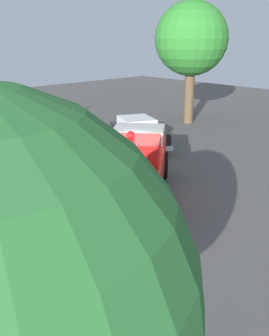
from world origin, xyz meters
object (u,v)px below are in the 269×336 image
Objects in this scene: spectator_seated at (87,151)px; classic_hot_rod at (139,133)px; oak_tree_distant at (191,39)px; vintage_fire_truck at (134,163)px; lawn_chair_by_car at (111,153)px; spectator_standing at (22,175)px; lawn_chair_near_truck at (86,154)px.

classic_hot_rod is at bearing -169.79° from spectator_seated.
vintage_fire_truck is at bearing 30.80° from oak_tree_distant.
vintage_fire_truck reaches higher than spectator_seated.
vintage_fire_truck is 3.61m from lawn_chair_by_car.
lawn_chair_by_car is at bearing -169.23° from spectator_standing.
classic_hot_rod is at bearing -169.21° from lawn_chair_near_truck.
lawn_chair_by_car is 4.91m from spectator_standing.
spectator_standing is at bearing 22.28° from spectator_seated.
vintage_fire_truck is at bearing 62.78° from lawn_chair_by_car.
lawn_chair_near_truck is 11.72m from oak_tree_distant.
lawn_chair_near_truck is (-0.73, -3.84, -0.61)m from vintage_fire_truck.
spectator_seated reaches higher than lawn_chair_by_car.
vintage_fire_truck is 13.57m from oak_tree_distant.
oak_tree_distant is (-10.41, -2.81, 4.60)m from lawn_chair_near_truck.
lawn_chair_by_car is 0.61× the size of spectator_standing.
spectator_seated is (-0.12, -0.06, 0.11)m from lawn_chair_near_truck.
spectator_seated is 11.56m from oak_tree_distant.
classic_hot_rod is 4.64× the size of lawn_chair_by_car.
spectator_standing is (3.18, -2.25, -0.23)m from vintage_fire_truck.
oak_tree_distant is at bearing -149.20° from vintage_fire_truck.
lawn_chair_near_truck is at bearing -37.04° from lawn_chair_by_car.
spectator_seated is (3.85, 0.69, -0.05)m from classic_hot_rod.
spectator_seated is at bearing -151.77° from lawn_chair_near_truck.
vintage_fire_truck reaches higher than spectator_standing.
classic_hot_rod is 3.39m from lawn_chair_by_car.
spectator_standing reaches higher than spectator_seated.
vintage_fire_truck is 3.90m from spectator_standing.
spectator_seated is (-0.85, -3.90, -0.50)m from vintage_fire_truck.
vintage_fire_truck reaches higher than lawn_chair_by_car.
oak_tree_distant is (-10.29, -2.74, 4.49)m from spectator_seated.
oak_tree_distant reaches higher than spectator_standing.
vintage_fire_truck is 5.83× the size of lawn_chair_near_truck.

